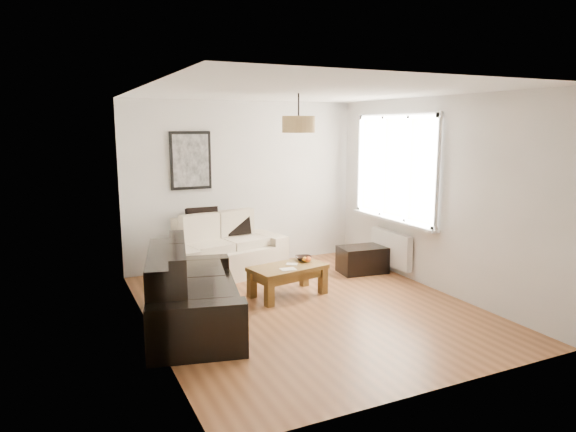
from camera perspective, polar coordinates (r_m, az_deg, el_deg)
name	(u,v)px	position (r m, az deg, el deg)	size (l,w,h in m)	color
floor	(309,307)	(6.43, 2.32, -10.10)	(4.50, 4.50, 0.00)	brown
ceiling	(310,92)	(6.05, 2.50, 13.69)	(3.80, 4.50, 0.00)	white
wall_back	(244,184)	(8.15, -4.96, 3.56)	(3.80, 0.04, 2.60)	silver
wall_front	(439,241)	(4.28, 16.53, -2.71)	(3.80, 0.04, 2.60)	silver
wall_left	(147,215)	(5.50, -15.42, 0.11)	(0.04, 4.50, 2.60)	silver
wall_right	(434,194)	(7.18, 15.97, 2.34)	(0.04, 4.50, 2.60)	silver
window_bay	(396,168)	(7.74, 11.95, 5.27)	(0.14, 1.90, 1.60)	white
radiator	(391,249)	(7.91, 11.40, -3.57)	(0.10, 0.90, 0.52)	white
poster	(191,161)	(7.83, -10.80, 6.10)	(0.62, 0.04, 0.87)	black
pendant_shade	(299,124)	(6.31, 1.18, 10.18)	(0.40, 0.40, 0.20)	tan
loveseat_cream	(224,247)	(7.70, -7.18, -3.42)	(1.74, 0.95, 0.87)	beige
sofa_leather	(193,288)	(5.84, -10.51, -7.95)	(1.97, 0.96, 0.85)	black
coffee_table	(288,281)	(6.78, -0.02, -7.22)	(0.99, 0.54, 0.40)	brown
ottoman	(362,259)	(7.91, 8.29, -4.82)	(0.70, 0.45, 0.40)	black
cushion_left	(203,223)	(7.75, -9.50, -0.78)	(0.47, 0.15, 0.47)	black
cushion_right	(237,223)	(7.92, -5.68, -0.76)	(0.39, 0.12, 0.39)	black
fruit_bowl	(303,258)	(7.00, 1.73, -4.72)	(0.22, 0.22, 0.06)	black
orange_a	(308,260)	(6.88, 2.20, -4.88)	(0.06, 0.06, 0.06)	#EB5613
orange_b	(308,259)	(6.91, 2.29, -4.83)	(0.08, 0.08, 0.08)	#D74E12
orange_c	(305,259)	(6.90, 1.88, -4.85)	(0.06, 0.06, 0.06)	orange
papers	(288,269)	(6.57, 0.00, -5.95)	(0.20, 0.14, 0.01)	silver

